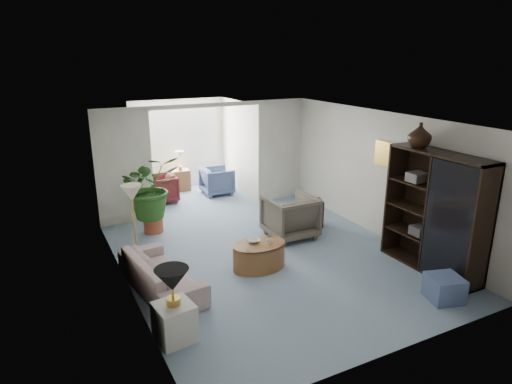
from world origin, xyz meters
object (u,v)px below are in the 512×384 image
coffee_table (259,256)px  coffee_bowl (254,241)px  plant_pot (153,224)px  sunroom_chair_blue (217,181)px  table_lamp (172,280)px  ottoman (444,288)px  side_table_dark (310,213)px  framed_picture (387,154)px  sunroom_table (181,180)px  end_table (175,322)px  wingback_chair (290,216)px  coffee_cup (270,242)px  sofa (161,273)px  sunroom_chair_maroon (161,189)px  entertainment_cabinet (435,213)px  cabinet_urn (420,135)px  floor_lamp (132,193)px

coffee_table → coffee_bowl: coffee_bowl is taller
coffee_bowl → plant_pot: size_ratio=0.56×
coffee_table → sunroom_chair_blue: bearing=77.0°
table_lamp → ottoman: (3.89, -0.89, -0.67)m
side_table_dark → framed_picture: bearing=-51.1°
framed_picture → sunroom_table: 5.74m
end_table → wingback_chair: wingback_chair is taller
table_lamp → coffee_cup: size_ratio=4.41×
sofa → coffee_cup: 1.87m
table_lamp → coffee_table: bearing=34.4°
table_lamp → framed_picture: bearing=16.6°
coffee_table → plant_pot: (-1.19, 2.45, -0.07)m
end_table → wingback_chair: size_ratio=0.54×
sunroom_chair_maroon → sunroom_chair_blue: bearing=92.0°
wingback_chair → sunroom_chair_maroon: (-1.70, 3.34, -0.09)m
table_lamp → sunroom_table: size_ratio=0.78×
entertainment_cabinet → cabinet_urn: 1.32m
entertainment_cabinet → cabinet_urn: bearing=90.0°
sofa → floor_lamp: bearing=-3.1°
sofa → entertainment_cabinet: (4.29, -1.41, 0.74)m
wingback_chair → sunroom_chair_blue: size_ratio=1.23×
cabinet_urn → ottoman: size_ratio=0.87×
coffee_cup → side_table_dark: size_ratio=0.17×
framed_picture → floor_lamp: bearing=165.4°
sofa → sunroom_chair_maroon: (1.20, 4.24, 0.07)m
coffee_cup → cabinet_urn: bearing=-17.3°
sofa → end_table: (-0.20, -1.35, -0.02)m
framed_picture → sunroom_table: bearing=117.5°
sofa → sunroom_chair_maroon: sunroom_chair_maroon is taller
floor_lamp → coffee_cup: size_ratio=3.61×
coffee_cup → side_table_dark: bearing=37.7°
floor_lamp → coffee_table: 2.45m
table_lamp → entertainment_cabinet: size_ratio=0.22×
framed_picture → entertainment_cabinet: bearing=-98.9°
sunroom_chair_blue → sunroom_chair_maroon: 1.50m
sunroom_chair_blue → ottoman: bearing=-169.3°
sofa → table_lamp: bearing=164.1°
table_lamp → ottoman: bearing=-12.9°
coffee_bowl → wingback_chair: (1.24, 0.85, -0.05)m
table_lamp → side_table_dark: 4.61m
wingback_chair → coffee_bowl: bearing=34.6°
table_lamp → plant_pot: bearing=79.3°
table_lamp → cabinet_urn: size_ratio=1.08×
end_table → sunroom_chair_maroon: sunroom_chair_maroon is taller
sofa → wingback_chair: bearing=-80.1°
coffee_bowl → sunroom_chair_blue: bearing=76.0°
cabinet_urn → coffee_table: bearing=161.6°
side_table_dark → coffee_cup: bearing=-142.3°
sofa → coffee_table: size_ratio=1.99×
plant_pot → cabinet_urn: bearing=-41.2°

